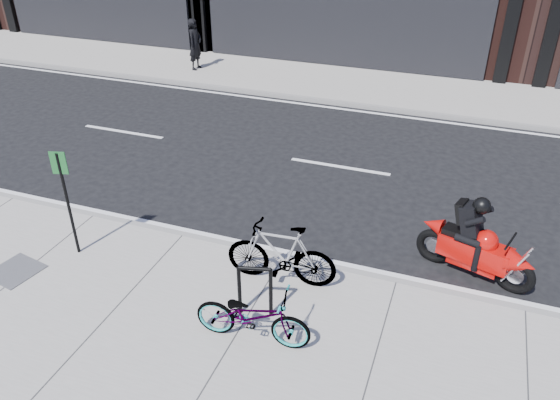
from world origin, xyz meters
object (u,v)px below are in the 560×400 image
at_px(bicycle_rear, 281,254).
at_px(motorcycle, 481,247).
at_px(utility_grate, 16,271).
at_px(bike_rack, 255,287).
at_px(pedestrian, 195,44).
at_px(sign_post, 66,195).
at_px(bicycle_front, 253,316).

bearing_deg(bicycle_rear, motorcycle, 109.50).
bearing_deg(bicycle_rear, utility_grate, -77.94).
bearing_deg(bike_rack, pedestrian, 121.57).
xyz_separation_m(motorcycle, pedestrian, (-9.78, 8.57, 0.36)).
distance_m(bike_rack, utility_grate, 4.29).
bearing_deg(sign_post, motorcycle, -0.32).
relative_size(bicycle_front, bicycle_rear, 0.93).
distance_m(bicycle_rear, pedestrian, 12.02).
xyz_separation_m(pedestrian, utility_grate, (2.41, -11.27, -0.84)).
xyz_separation_m(bike_rack, motorcycle, (3.13, 2.26, -0.03)).
relative_size(bicycle_front, utility_grate, 2.26).
height_order(bike_rack, utility_grate, bike_rack).
bearing_deg(motorcycle, bicycle_front, -119.76).
bearing_deg(bicycle_rear, bicycle_front, -1.64).
bearing_deg(utility_grate, pedestrian, 102.09).
xyz_separation_m(bicycle_rear, pedestrian, (-6.75, 9.95, 0.30)).
relative_size(bike_rack, bicycle_rear, 0.49).
xyz_separation_m(motorcycle, utility_grate, (-7.37, -2.70, -0.48)).
bearing_deg(motorcycle, bike_rack, -127.14).
bearing_deg(pedestrian, sign_post, -160.59).
height_order(bike_rack, bicycle_front, bicycle_front).
height_order(bike_rack, pedestrian, pedestrian).
distance_m(bike_rack, bicycle_rear, 0.89).
bearing_deg(pedestrian, bicycle_front, -145.95).
distance_m(pedestrian, utility_grate, 11.55).
height_order(motorcycle, utility_grate, motorcycle).
bearing_deg(sign_post, utility_grate, -143.84).
height_order(bicycle_rear, motorcycle, motorcycle).
bearing_deg(bicycle_rear, pedestrian, -150.73).
relative_size(bicycle_rear, pedestrian, 1.07).
xyz_separation_m(bike_rack, bicycle_rear, (0.09, 0.88, 0.03)).
xyz_separation_m(motorcycle, sign_post, (-6.71, -1.86, 0.69)).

